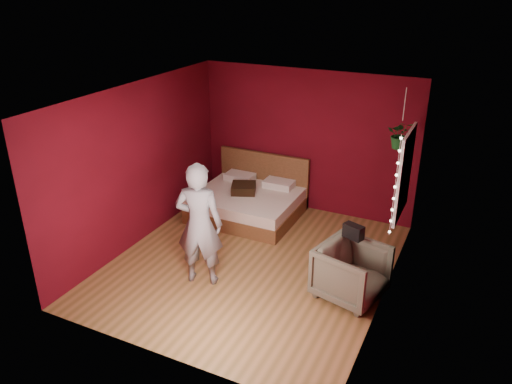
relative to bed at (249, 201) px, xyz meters
name	(u,v)px	position (x,y,z in m)	size (l,w,h in m)	color
floor	(252,263)	(0.80, -1.52, -0.26)	(4.50, 4.50, 0.00)	olive
room_walls	(251,161)	(0.80, -1.52, 1.42)	(4.04, 4.54, 2.62)	#5A0915
window	(404,174)	(2.76, -0.62, 1.24)	(0.05, 0.97, 1.27)	white
fairy_lights	(395,187)	(2.74, -1.14, 1.24)	(0.04, 0.04, 1.45)	silver
bed	(249,201)	(0.00, 0.00, 0.00)	(1.81, 1.54, 0.99)	brown
person	(199,225)	(0.34, -2.23, 0.65)	(0.66, 0.43, 1.82)	slate
armchair	(351,272)	(2.39, -1.68, 0.13)	(0.83, 0.85, 0.78)	#5C5C49
handbag	(353,231)	(2.31, -1.44, 0.62)	(0.28, 0.14, 0.20)	black
throw_pillow	(244,188)	(-0.08, -0.06, 0.27)	(0.43, 0.43, 0.15)	black
hanging_plant	(401,135)	(2.56, -0.07, 1.64)	(0.44, 0.40, 0.92)	silver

